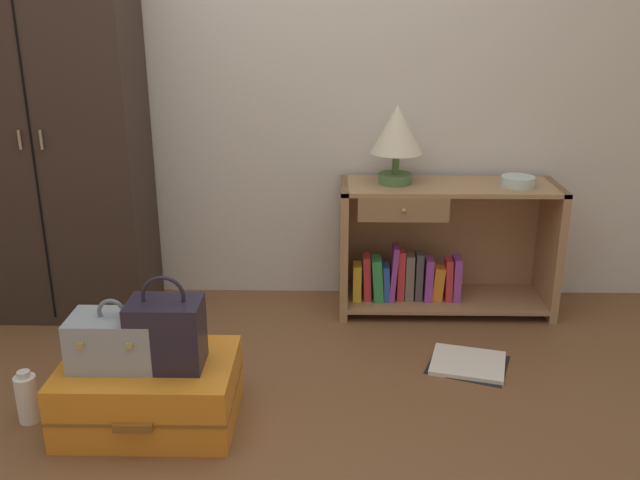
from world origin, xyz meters
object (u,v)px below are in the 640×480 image
Objects in this scene: bottle at (27,398)px; handbag at (166,333)px; wardrobe at (50,131)px; bookshelf at (437,249)px; open_book_on_floor at (468,363)px; table_lamp at (397,133)px; bowl at (518,181)px; train_case at (114,340)px; suitcase_large at (150,392)px.

handbag is at bearing -1.38° from bottle.
wardrobe reaches higher than bookshelf.
bottle is at bearing 178.62° from handbag.
handbag is 0.86× the size of open_book_on_floor.
table_lamp reaches higher than open_book_on_floor.
wardrobe is 2.04m from bookshelf.
train_case is (-1.73, -1.05, -0.35)m from bowl.
table_lamp is 0.59× the size of suitcase_large.
wardrobe reaches higher than table_lamp.
bowl is (2.31, -0.01, -0.24)m from wardrobe.
suitcase_large is at bearing 166.08° from handbag.
bookshelf is 1.75m from train_case.
open_book_on_floor is (0.30, -0.63, -0.93)m from table_lamp.
bookshelf is at bearing 39.04° from train_case.
open_book_on_floor is (1.32, 0.46, -0.12)m from suitcase_large.
handbag is at bearing -158.69° from open_book_on_floor.
table_lamp is 1.23× the size of train_case.
table_lamp is 1.68m from train_case.
suitcase_large is at bearing -138.94° from bookshelf.
table_lamp is 2.04m from bottle.
handbag is 1.68× the size of bottle.
bottle is (-1.73, -1.10, -0.23)m from bookshelf.
bowl reaches higher than bottle.
wardrobe is 5.91× the size of train_case.
train_case is (-1.13, -1.11, -0.58)m from table_lamp.
bowl is at bearing 31.31° from train_case.
bottle is (-0.48, -0.01, -0.03)m from suitcase_large.
suitcase_large is 3.08× the size of bottle.
suitcase_large is (-1.02, -1.09, -0.81)m from table_lamp.
open_book_on_floor is (2.01, -0.59, -0.94)m from wardrobe.
bowl is 0.39× the size of open_book_on_floor.
bookshelf is 2.63× the size of open_book_on_floor.
suitcase_large is 0.25m from train_case.
open_book_on_floor is at bearing 18.31° from train_case.
train_case is at bearing -161.69° from open_book_on_floor.
bottle is at bearing -179.03° from suitcase_large.
wardrobe is at bearing 123.38° from suitcase_large.
wardrobe is 4.82× the size of table_lamp.
bookshelf is 0.71m from open_book_on_floor.
bowl reaches higher than handbag.
handbag is at bearing -1.95° from train_case.
table_lamp is at bearing 115.34° from open_book_on_floor.
table_lamp reaches higher than bowl.
handbag reaches higher than suitcase_large.
table_lamp is at bearing 46.96° from suitcase_large.
handbag is 0.64m from bottle.
table_lamp is at bearing 1.47° from wardrobe.
bottle is (-0.57, 0.01, -0.29)m from handbag.
handbag is (-1.16, -1.11, 0.06)m from bookshelf.
handbag is at bearing -13.92° from suitcase_large.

